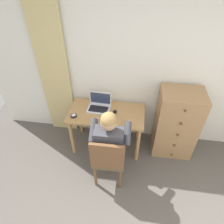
# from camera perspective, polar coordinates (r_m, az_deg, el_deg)

# --- Properties ---
(wall_back) EXTENTS (4.80, 0.05, 2.50)m
(wall_back) POSITION_cam_1_polar(r_m,az_deg,el_deg) (2.92, 8.23, 11.81)
(wall_back) COLOR silver
(wall_back) RESTS_ON ground_plane
(curtain_panel) EXTENTS (0.47, 0.03, 2.21)m
(curtain_panel) POSITION_cam_1_polar(r_m,az_deg,el_deg) (3.19, -16.35, 10.15)
(curtain_panel) COLOR #CCB77A
(curtain_panel) RESTS_ON ground_plane
(desk) EXTENTS (1.14, 0.60, 0.72)m
(desk) POSITION_cam_1_polar(r_m,az_deg,el_deg) (3.02, -1.61, -1.72)
(desk) COLOR tan
(desk) RESTS_ON ground_plane
(dresser) EXTENTS (0.60, 0.50, 1.12)m
(dresser) POSITION_cam_1_polar(r_m,az_deg,el_deg) (3.14, 18.10, -3.17)
(dresser) COLOR #9E754C
(dresser) RESTS_ON ground_plane
(chair) EXTENTS (0.43, 0.41, 0.90)m
(chair) POSITION_cam_1_polar(r_m,az_deg,el_deg) (2.62, -1.04, -13.37)
(chair) COLOR brown
(chair) RESTS_ON ground_plane
(person_seated) EXTENTS (0.54, 0.59, 1.22)m
(person_seated) POSITION_cam_1_polar(r_m,az_deg,el_deg) (2.59, -0.51, -7.73)
(person_seated) COLOR #4C4C4C
(person_seated) RESTS_ON ground_plane
(laptop) EXTENTS (0.35, 0.27, 0.24)m
(laptop) POSITION_cam_1_polar(r_m,az_deg,el_deg) (3.00, -3.72, 1.99)
(laptop) COLOR silver
(laptop) RESTS_ON desk
(computer_mouse) EXTENTS (0.08, 0.11, 0.03)m
(computer_mouse) POSITION_cam_1_polar(r_m,az_deg,el_deg) (2.92, 0.77, 0.01)
(computer_mouse) COLOR black
(computer_mouse) RESTS_ON desk
(desk_clock) EXTENTS (0.09, 0.09, 0.03)m
(desk_clock) POSITION_cam_1_polar(r_m,az_deg,el_deg) (2.91, -11.08, -1.06)
(desk_clock) COLOR black
(desk_clock) RESTS_ON desk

